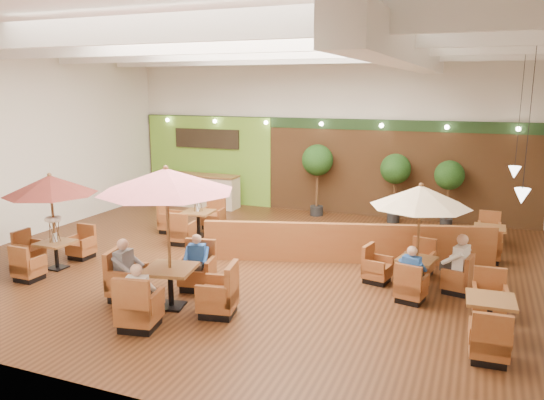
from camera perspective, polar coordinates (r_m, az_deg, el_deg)
The scene contains 17 objects.
room at distance 13.57m, azimuth 0.93°, elevation 9.43°, with size 14.04×14.00×5.52m.
service_counter at distance 19.42m, azimuth -7.88°, elevation 1.04°, with size 3.00×0.75×1.18m.
booth_divider at distance 13.19m, azimuth 8.08°, elevation -4.61°, with size 7.10×0.18×0.98m, color brown.
table_0 at distance 13.38m, azimuth -22.77°, elevation -0.04°, with size 2.19×2.25×2.32m.
table_1 at distance 10.25m, azimuth -11.17°, elevation -1.38°, with size 2.86×2.86×2.82m.
table_2 at distance 11.57m, azimuth 15.58°, elevation -1.68°, with size 2.32×2.32×2.30m.
table_3 at distance 15.67m, azimuth -8.70°, elevation -2.14°, with size 1.71×2.52×1.51m.
table_4 at distance 10.07m, azimuth 22.32°, elevation -11.69°, with size 0.84×2.41×0.90m.
table_5 at distance 15.01m, azimuth 22.27°, elevation -3.99°, with size 0.80×2.33×0.87m.
topiary_0 at distance 17.67m, azimuth 4.91°, elevation 4.00°, with size 1.04×1.04×2.40m.
topiary_1 at distance 17.14m, azimuth 13.13°, elevation 2.99°, with size 0.95×0.95×2.21m.
topiary_2 at distance 16.99m, azimuth 18.52°, elevation 2.28°, with size 0.90×0.90×2.08m.
diner_0 at distance 9.77m, azimuth -14.20°, elevation -9.28°, with size 0.42×0.39×0.77m.
diner_1 at distance 11.41m, azimuth -8.11°, elevation -5.99°, with size 0.41×0.37×0.74m.
diner_2 at distance 11.13m, azimuth -15.43°, elevation -6.61°, with size 0.32×0.40×0.82m.
diner_3 at distance 11.00m, azimuth 14.83°, elevation -7.00°, with size 0.38×0.33×0.72m.
diner_4 at distance 11.73m, azimuth 19.43°, elevation -5.89°, with size 0.41×0.45×0.83m.
Camera 1 is at (5.07, -11.46, 4.23)m, focal length 35.00 mm.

